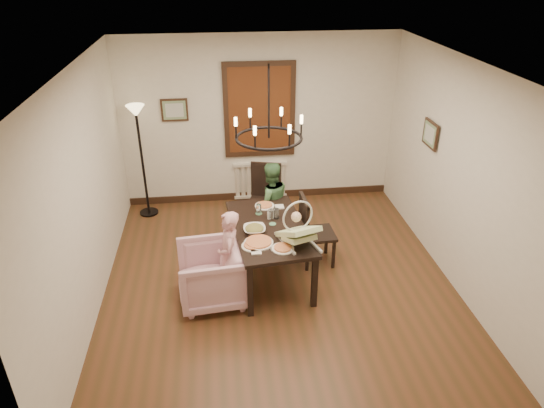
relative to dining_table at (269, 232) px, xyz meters
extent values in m
cube|color=#472F18|center=(0.11, -0.19, -0.67)|extent=(4.50, 5.00, 0.01)
cube|color=white|center=(0.11, -0.19, 2.13)|extent=(4.50, 5.00, 0.01)
cube|color=beige|center=(0.11, 2.31, 0.73)|extent=(4.50, 0.01, 2.80)
cube|color=beige|center=(-2.14, -0.19, 0.73)|extent=(0.01, 5.00, 2.80)
cube|color=beige|center=(2.36, -0.19, 0.73)|extent=(0.01, 5.00, 2.80)
cube|color=black|center=(0.00, 0.00, 0.06)|extent=(1.06, 1.69, 0.05)
cube|color=black|center=(-0.32, -0.78, -0.32)|extent=(0.07, 0.07, 0.71)
cube|color=black|center=(-0.47, 0.70, -0.32)|extent=(0.07, 0.07, 0.71)
cube|color=black|center=(0.47, -0.70, -0.32)|extent=(0.07, 0.07, 0.71)
cube|color=black|center=(0.32, 0.78, -0.32)|extent=(0.07, 0.07, 0.71)
imported|color=#D5A3A9|center=(-0.76, -0.42, -0.30)|extent=(0.89, 0.87, 0.74)
imported|color=#D1939A|center=(-0.53, -0.36, -0.18)|extent=(0.25, 0.36, 0.98)
imported|color=#447244|center=(0.12, 0.90, -0.15)|extent=(0.58, 0.50, 1.03)
imported|color=white|center=(-0.20, -0.11, 0.13)|extent=(0.33, 0.33, 0.08)
cylinder|color=tan|center=(-0.17, -0.39, 0.11)|extent=(0.36, 0.36, 0.04)
cylinder|color=silver|center=(0.05, 0.19, 0.15)|extent=(0.07, 0.07, 0.13)
cube|color=brown|center=(0.11, 2.27, 0.93)|extent=(1.00, 0.03, 1.40)
cube|color=black|center=(-1.24, 2.28, 0.98)|extent=(0.42, 0.03, 0.36)
cube|color=black|center=(2.32, 0.71, 0.98)|extent=(0.03, 0.42, 0.36)
torus|color=black|center=(0.00, 0.00, 1.28)|extent=(0.80, 0.80, 0.04)
camera|label=1|loc=(-0.60, -5.32, 3.22)|focal=32.00mm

